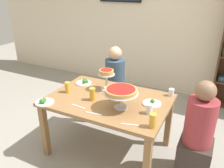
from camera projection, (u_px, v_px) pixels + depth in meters
ground_plane at (109, 149)px, 2.98m from camera, size 12.00×12.00×0.00m
rear_partition at (163, 19)px, 4.22m from camera, size 8.00×0.12×2.80m
dining_table at (108, 106)px, 2.72m from camera, size 1.42×0.98×0.74m
diner_head_east at (197, 139)px, 2.38m from camera, size 0.34×0.34×1.15m
diner_far_left at (115, 88)px, 3.57m from camera, size 0.34×0.34×1.15m
deep_dish_pizza_stand at (121, 92)px, 2.40m from camera, size 0.37×0.37×0.23m
personal_pizza_stand at (106, 75)px, 2.83m from camera, size 0.21×0.21×0.27m
salad_plate_near_diner at (44, 102)px, 2.57m from camera, size 0.21×0.21×0.07m
salad_plate_far_diner at (84, 82)px, 3.09m from camera, size 0.21×0.21×0.07m
salad_plate_spare at (152, 103)px, 2.55m from camera, size 0.21×0.21×0.07m
beer_glass_amber_tall at (92, 94)px, 2.62m from camera, size 0.07×0.07×0.15m
beer_glass_amber_short at (153, 121)px, 2.12m from camera, size 0.07×0.07×0.14m
beer_glass_amber_spare at (68, 87)px, 2.81m from camera, size 0.07×0.07×0.14m
water_glass_clear_near at (149, 109)px, 2.35m from camera, size 0.07×0.07×0.11m
water_glass_clear_far at (171, 92)px, 2.73m from camera, size 0.06×0.06×0.09m
cutlery_fork_near at (130, 125)px, 2.18m from camera, size 0.18×0.06×0.00m
cutlery_knife_near at (78, 106)px, 2.50m from camera, size 0.18×0.03×0.00m
cutlery_fork_far at (94, 113)px, 2.37m from camera, size 0.18×0.04×0.00m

